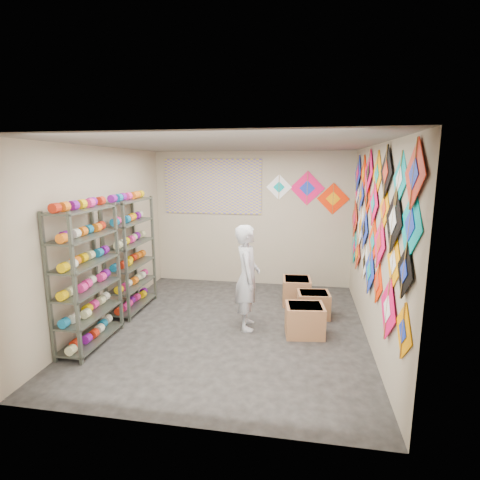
% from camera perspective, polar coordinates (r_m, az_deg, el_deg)
% --- Properties ---
extents(ground, '(4.50, 4.50, 0.00)m').
position_cam_1_polar(ground, '(5.85, -1.50, -13.13)').
color(ground, black).
extents(room_walls, '(4.50, 4.50, 4.50)m').
position_cam_1_polar(room_walls, '(5.39, -1.59, 3.02)').
color(room_walls, tan).
rests_on(room_walls, ground).
extents(shelf_rack_front, '(0.40, 1.10, 1.90)m').
position_cam_1_polar(shelf_rack_front, '(5.41, -22.33, -5.32)').
color(shelf_rack_front, '#4C5147').
rests_on(shelf_rack_front, ground).
extents(shelf_rack_back, '(0.40, 1.10, 1.90)m').
position_cam_1_polar(shelf_rack_back, '(6.51, -16.32, -2.23)').
color(shelf_rack_back, '#4C5147').
rests_on(shelf_rack_back, ground).
extents(string_spools, '(0.12, 2.36, 0.12)m').
position_cam_1_polar(string_spools, '(5.93, -19.10, -2.75)').
color(string_spools, '#EE2A88').
rests_on(string_spools, ground).
extents(kite_wall_display, '(0.05, 4.26, 2.10)m').
position_cam_1_polar(kite_wall_display, '(5.33, 19.71, 2.49)').
color(kite_wall_display, '#FF9700').
rests_on(kite_wall_display, room_walls).
extents(back_wall_kites, '(1.61, 0.02, 0.85)m').
position_cam_1_polar(back_wall_kites, '(7.48, 10.57, 7.26)').
color(back_wall_kites, white).
rests_on(back_wall_kites, room_walls).
extents(poster, '(2.00, 0.01, 1.10)m').
position_cam_1_polar(poster, '(7.69, -4.22, 8.12)').
color(poster, '#5E50AE').
rests_on(poster, room_walls).
extents(shopkeeper, '(0.70, 0.57, 1.58)m').
position_cam_1_polar(shopkeeper, '(5.58, 1.12, -5.69)').
color(shopkeeper, silver).
rests_on(shopkeeper, ground).
extents(carton_a, '(0.59, 0.51, 0.45)m').
position_cam_1_polar(carton_a, '(5.60, 9.82, -11.94)').
color(carton_a, '#9B6C43').
rests_on(carton_a, ground).
extents(carton_b, '(0.55, 0.47, 0.41)m').
position_cam_1_polar(carton_b, '(6.26, 11.10, -9.63)').
color(carton_b, '#9B6C43').
rests_on(carton_b, ground).
extents(carton_c, '(0.51, 0.56, 0.46)m').
position_cam_1_polar(carton_c, '(6.78, 8.60, -7.69)').
color(carton_c, '#9B6C43').
rests_on(carton_c, ground).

